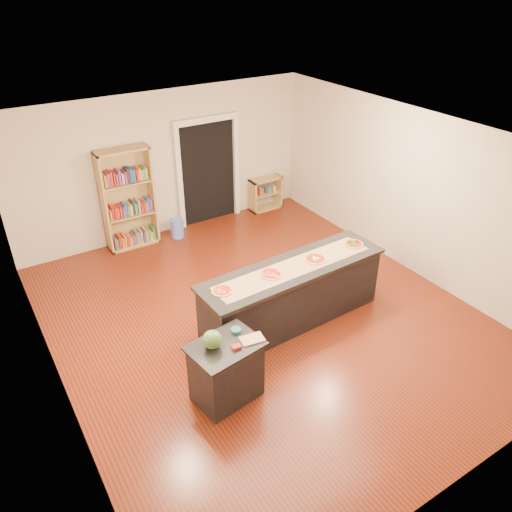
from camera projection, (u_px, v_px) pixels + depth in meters
room at (264, 238)px, 7.06m from camera, size 6.00×7.00×2.80m
doorway at (208, 166)px, 10.10m from camera, size 1.40×0.09×2.21m
kitchen_island at (292, 294)px, 7.45m from camera, size 2.94×0.80×0.97m
side_counter at (226, 371)px, 6.14m from camera, size 0.85×0.62×0.84m
bookshelf at (128, 199)px, 9.27m from camera, size 0.96×0.34×1.93m
low_shelf at (265, 194)px, 11.00m from camera, size 0.72×0.31×0.72m
waste_bin at (177, 228)px, 9.94m from camera, size 0.26×0.26×0.38m
kraft_paper at (294, 267)px, 7.19m from camera, size 2.57×0.56×0.00m
watermelon at (212, 340)px, 5.84m from camera, size 0.23×0.23×0.23m
cutting_board at (252, 339)px, 6.01m from camera, size 0.31×0.23×0.02m
package_red at (236, 347)px, 5.87m from camera, size 0.12×0.09×0.04m
package_teal at (236, 330)px, 6.12m from camera, size 0.13×0.13×0.05m
pizza_a at (222, 291)px, 6.66m from camera, size 0.30×0.30×0.02m
pizza_b at (271, 274)px, 7.02m from camera, size 0.34×0.34×0.02m
pizza_c at (315, 259)px, 7.38m from camera, size 0.32×0.32×0.02m
pizza_d at (354, 244)px, 7.76m from camera, size 0.30×0.30×0.02m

